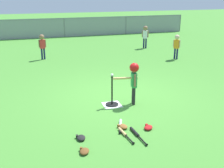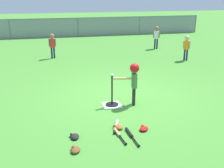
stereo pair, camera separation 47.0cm
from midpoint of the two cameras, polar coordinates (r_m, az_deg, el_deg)
The scene contains 16 objects.
ground_plane at distance 7.40m, azimuth -0.16°, elevation -2.49°, with size 60.00×60.00×0.00m, color #478C33.
home_plate at distance 6.82m, azimuth -1.98°, elevation -4.37°, with size 0.44×0.44×0.01m, color white.
batting_tee at distance 6.78m, azimuth -1.99°, elevation -3.44°, with size 0.32×0.32×0.74m.
baseball_on_tee at distance 6.56m, azimuth -2.05°, elevation 1.87°, with size 0.07×0.07×0.07m, color white.
batter_child at distance 6.63m, azimuth 2.52°, elevation 1.83°, with size 0.62×0.30×1.06m.
fielder_deep_right at distance 11.65m, azimuth -15.49°, elevation 8.15°, with size 0.30×0.20×1.03m.
fielder_near_left at distance 13.60m, azimuth 5.95°, elevation 10.35°, with size 0.29×0.22×1.09m.
fielder_deep_left at distance 11.52m, azimuth 12.20°, elevation 8.24°, with size 0.23×0.23×1.01m.
spare_bat_silver at distance 5.80m, azimuth -0.58°, elevation -8.47°, with size 0.25×0.55×0.06m.
spare_bat_wood at distance 5.46m, azimuth 0.01°, elevation -10.31°, with size 0.12×0.63×0.06m.
spare_bat_black at distance 5.47m, azimuth 2.56°, elevation -10.32°, with size 0.10×0.70×0.06m.
glove_by_plate at distance 5.70m, azimuth 5.21°, elevation -9.05°, with size 0.27×0.27×0.07m.
glove_near_bats at distance 5.71m, azimuth -0.08°, elevation -8.89°, with size 0.21×0.25×0.07m.
glove_tossed_aside at distance 4.97m, azimuth -8.58°, elevation -13.75°, with size 0.23×0.26×0.07m.
glove_outfield_drop at distance 5.37m, azimuth -9.05°, elevation -11.06°, with size 0.18×0.23×0.07m.
outfield_fence at distance 17.29m, azimuth -10.69°, elevation 11.65°, with size 16.06×0.06×1.15m.
Camera 1 is at (-2.26, -6.52, 2.69)m, focal length 43.82 mm.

